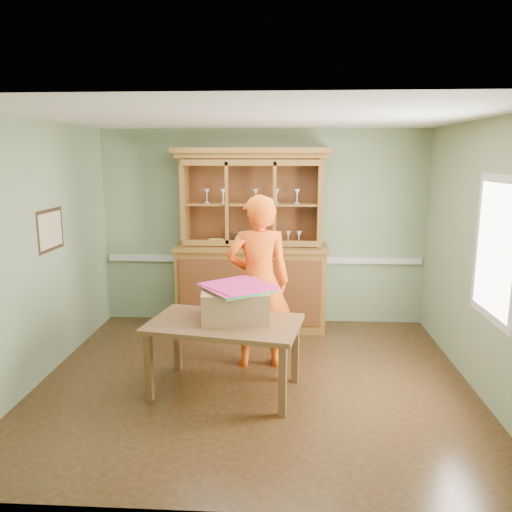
# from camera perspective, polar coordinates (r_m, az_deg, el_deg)

# --- Properties ---
(floor) EXTENTS (4.50, 4.50, 0.00)m
(floor) POSITION_cam_1_polar(r_m,az_deg,el_deg) (5.45, -0.20, -14.03)
(floor) COLOR #4E3419
(floor) RESTS_ON ground
(ceiling) EXTENTS (4.50, 4.50, 0.00)m
(ceiling) POSITION_cam_1_polar(r_m,az_deg,el_deg) (4.94, -0.22, 15.56)
(ceiling) COLOR white
(ceiling) RESTS_ON wall_back
(wall_back) EXTENTS (4.50, 0.00, 4.50)m
(wall_back) POSITION_cam_1_polar(r_m,az_deg,el_deg) (6.99, 0.80, 3.26)
(wall_back) COLOR gray
(wall_back) RESTS_ON floor
(wall_left) EXTENTS (0.00, 4.00, 4.00)m
(wall_left) POSITION_cam_1_polar(r_m,az_deg,el_deg) (5.63, -23.73, 0.27)
(wall_left) COLOR gray
(wall_left) RESTS_ON floor
(wall_right) EXTENTS (0.00, 4.00, 4.00)m
(wall_right) POSITION_cam_1_polar(r_m,az_deg,el_deg) (5.38, 24.47, -0.26)
(wall_right) COLOR gray
(wall_right) RESTS_ON floor
(wall_front) EXTENTS (4.50, 0.00, 4.50)m
(wall_front) POSITION_cam_1_polar(r_m,az_deg,el_deg) (3.10, -2.50, -7.34)
(wall_front) COLOR gray
(wall_front) RESTS_ON floor
(chair_rail) EXTENTS (4.41, 0.05, 0.08)m
(chair_rail) POSITION_cam_1_polar(r_m,az_deg,el_deg) (7.05, 0.78, -0.40)
(chair_rail) COLOR silver
(chair_rail) RESTS_ON wall_back
(framed_map) EXTENTS (0.03, 0.60, 0.46)m
(framed_map) POSITION_cam_1_polar(r_m,az_deg,el_deg) (5.85, -22.39, 2.76)
(framed_map) COLOR #332114
(framed_map) RESTS_ON wall_left
(window_panel) EXTENTS (0.03, 0.96, 1.36)m
(window_panel) POSITION_cam_1_polar(r_m,az_deg,el_deg) (5.07, 25.58, 0.71)
(window_panel) COLOR silver
(window_panel) RESTS_ON wall_right
(china_hutch) EXTENTS (2.08, 0.69, 2.44)m
(china_hutch) POSITION_cam_1_polar(r_m,az_deg,el_deg) (6.82, -0.53, -1.21)
(china_hutch) COLOR brown
(china_hutch) RESTS_ON floor
(dining_table) EXTENTS (1.60, 1.13, 0.73)m
(dining_table) POSITION_cam_1_polar(r_m,az_deg,el_deg) (5.00, -3.62, -8.43)
(dining_table) COLOR brown
(dining_table) RESTS_ON floor
(cardboard_box) EXTENTS (0.72, 0.60, 0.31)m
(cardboard_box) POSITION_cam_1_polar(r_m,az_deg,el_deg) (5.00, -2.45, -5.53)
(cardboard_box) COLOR #A67856
(cardboard_box) RESTS_ON dining_table
(kite_stack) EXTENTS (0.82, 0.82, 0.04)m
(kite_stack) POSITION_cam_1_polar(r_m,az_deg,el_deg) (4.96, -2.04, -3.57)
(kite_stack) COLOR green
(kite_stack) RESTS_ON cardboard_box
(person) EXTENTS (0.76, 0.55, 1.94)m
(person) POSITION_cam_1_polar(r_m,az_deg,el_deg) (5.52, 0.28, -3.00)
(person) COLOR #FA570F
(person) RESTS_ON floor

